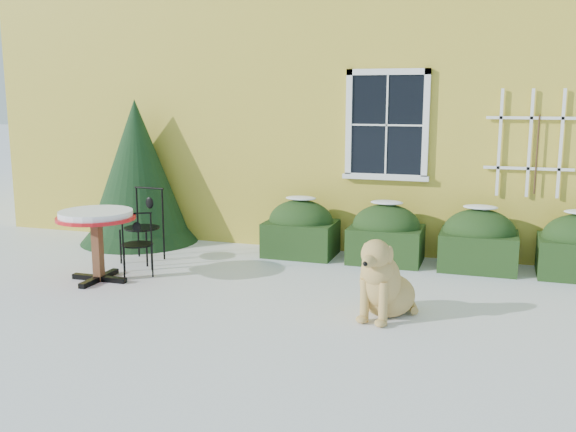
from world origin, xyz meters
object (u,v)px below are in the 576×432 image
(bistro_table, at_px, (96,223))
(dog, at_px, (383,284))
(evergreen_shrub, at_px, (138,185))
(patio_chair_far, at_px, (144,225))
(patio_chair_near, at_px, (137,243))

(bistro_table, relative_size, dog, 1.01)
(evergreen_shrub, xyz_separation_m, patio_chair_far, (0.75, -1.13, -0.41))
(evergreen_shrub, xyz_separation_m, bistro_table, (0.73, -2.25, -0.16))
(evergreen_shrub, bearing_deg, bistro_table, -71.98)
(bistro_table, distance_m, patio_chair_far, 1.15)
(bistro_table, height_order, dog, bistro_table)
(evergreen_shrub, distance_m, bistro_table, 2.38)
(bistro_table, distance_m, dog, 3.82)
(bistro_table, relative_size, patio_chair_far, 0.94)
(bistro_table, xyz_separation_m, dog, (3.79, -0.27, -0.40))
(patio_chair_near, bearing_deg, patio_chair_far, -97.33)
(evergreen_shrub, relative_size, dog, 2.36)
(bistro_table, relative_size, patio_chair_near, 1.14)
(evergreen_shrub, height_order, dog, evergreen_shrub)
(patio_chair_far, bearing_deg, dog, -16.66)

